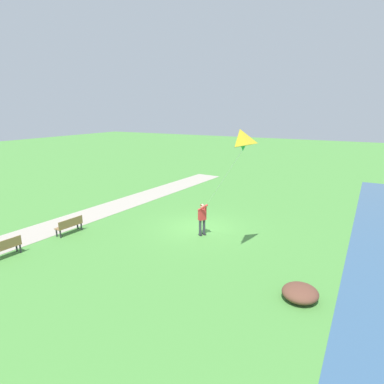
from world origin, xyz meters
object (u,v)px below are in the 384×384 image
Objects in this scene: flying_kite at (240,140)px; park_bench_far_walkway at (4,247)px; lakeside_shrub at (300,293)px; park_bench_near_walkway at (70,225)px; person_kite_flyer at (202,217)px.

flying_kite is 2.61× the size of park_bench_far_walkway.
park_bench_far_walkway is at bearing 13.64° from lakeside_shrub.
flying_kite is at bearing -169.41° from park_bench_near_walkway.
park_bench_far_walkway is (9.13, 5.16, -4.79)m from flying_kite.
flying_kite reaches higher than park_bench_near_walkway.
park_bench_far_walkway is at bearing 45.82° from person_kite_flyer.
park_bench_near_walkway is at bearing 10.59° from flying_kite.
person_kite_flyer is at bearing -152.69° from park_bench_near_walkway.
flying_kite is 11.53m from park_bench_far_walkway.
flying_kite is 10.24m from park_bench_near_walkway.
flying_kite is at bearing -150.54° from park_bench_far_walkway.
park_bench_far_walkway is (0.23, 3.49, 0.00)m from park_bench_near_walkway.
park_bench_near_walkway is (6.35, 3.28, -0.54)m from person_kite_flyer.
flying_kite is 2.61× the size of park_bench_near_walkway.
flying_kite reaches higher than park_bench_far_walkway.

